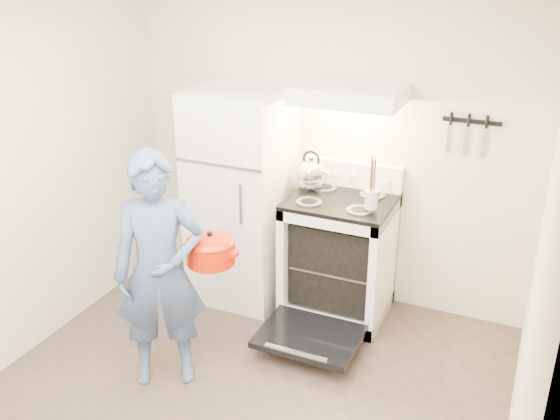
# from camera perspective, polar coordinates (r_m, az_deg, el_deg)

# --- Properties ---
(back_wall) EXTENTS (3.20, 0.02, 2.50)m
(back_wall) POSITION_cam_1_polar(r_m,az_deg,el_deg) (4.85, 4.41, 6.02)
(back_wall) COLOR beige
(back_wall) RESTS_ON ground
(refrigerator) EXTENTS (0.70, 0.70, 1.70)m
(refrigerator) POSITION_cam_1_polar(r_m,az_deg,el_deg) (4.90, -3.52, 1.26)
(refrigerator) COLOR white
(refrigerator) RESTS_ON floor
(stove_body) EXTENTS (0.76, 0.65, 0.92)m
(stove_body) POSITION_cam_1_polar(r_m,az_deg,el_deg) (4.80, 5.38, -4.43)
(stove_body) COLOR white
(stove_body) RESTS_ON floor
(cooktop) EXTENTS (0.76, 0.65, 0.03)m
(cooktop) POSITION_cam_1_polar(r_m,az_deg,el_deg) (4.60, 5.60, 0.82)
(cooktop) COLOR black
(cooktop) RESTS_ON stove_body
(backsplash) EXTENTS (0.76, 0.07, 0.20)m
(backsplash) POSITION_cam_1_polar(r_m,az_deg,el_deg) (4.81, 6.75, 3.26)
(backsplash) COLOR white
(backsplash) RESTS_ON cooktop
(oven_door) EXTENTS (0.70, 0.54, 0.04)m
(oven_door) POSITION_cam_1_polar(r_m,az_deg,el_deg) (4.49, 2.70, -11.47)
(oven_door) COLOR black
(oven_door) RESTS_ON floor
(oven_rack) EXTENTS (0.60, 0.52, 0.01)m
(oven_rack) POSITION_cam_1_polar(r_m,az_deg,el_deg) (4.81, 5.38, -4.65)
(oven_rack) COLOR slate
(oven_rack) RESTS_ON stove_body
(range_hood) EXTENTS (0.76, 0.50, 0.12)m
(range_hood) POSITION_cam_1_polar(r_m,az_deg,el_deg) (4.44, 6.31, 10.46)
(range_hood) COLOR white
(range_hood) RESTS_ON back_wall
(knife_strip) EXTENTS (0.40, 0.02, 0.03)m
(knife_strip) POSITION_cam_1_polar(r_m,az_deg,el_deg) (4.53, 17.15, 7.76)
(knife_strip) COLOR black
(knife_strip) RESTS_ON back_wall
(pizza_stone) EXTENTS (0.36, 0.36, 0.02)m
(pizza_stone) POSITION_cam_1_polar(r_m,az_deg,el_deg) (4.79, 6.00, -4.59)
(pizza_stone) COLOR #8E6C50
(pizza_stone) RESTS_ON oven_rack
(tea_kettle) EXTENTS (0.25, 0.21, 0.30)m
(tea_kettle) POSITION_cam_1_polar(r_m,az_deg,el_deg) (4.72, 2.85, 3.65)
(tea_kettle) COLOR silver
(tea_kettle) RESTS_ON cooktop
(utensil_jar) EXTENTS (0.11, 0.11, 0.13)m
(utensil_jar) POSITION_cam_1_polar(r_m,az_deg,el_deg) (4.36, 8.35, 0.96)
(utensil_jar) COLOR silver
(utensil_jar) RESTS_ON cooktop
(person) EXTENTS (0.69, 0.62, 1.57)m
(person) POSITION_cam_1_polar(r_m,az_deg,el_deg) (3.98, -10.94, -5.60)
(person) COLOR #2E4B73
(person) RESTS_ON floor
(dutch_oven) EXTENTS (0.38, 0.31, 0.25)m
(dutch_oven) POSITION_cam_1_polar(r_m,az_deg,el_deg) (4.00, -6.36, -3.85)
(dutch_oven) COLOR red
(dutch_oven) RESTS_ON person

